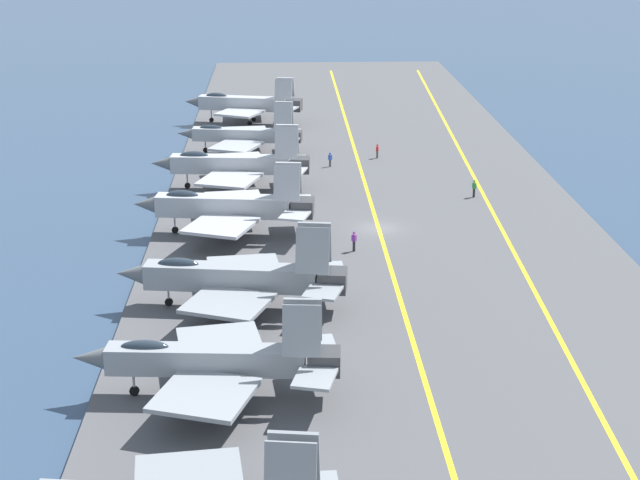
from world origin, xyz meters
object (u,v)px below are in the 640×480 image
(parked_jet_seventh, at_px, (245,104))
(crew_red_vest, at_px, (377,150))
(crew_blue_vest, at_px, (330,159))
(parked_jet_fifth, at_px, (234,164))
(parked_jet_fourth, at_px, (227,206))
(parked_jet_third, at_px, (235,277))
(crew_purple_vest, at_px, (354,240))
(crew_green_vest, at_px, (474,188))
(parked_jet_sixth, at_px, (243,135))
(parked_jet_second, at_px, (213,360))

(parked_jet_seventh, relative_size, crew_red_vest, 9.53)
(crew_blue_vest, bearing_deg, parked_jet_fifth, 129.33)
(parked_jet_fourth, height_order, parked_jet_seventh, parked_jet_fourth)
(parked_jet_third, relative_size, crew_purple_vest, 9.57)
(parked_jet_seventh, xyz_separation_m, crew_red_vest, (-19.62, -16.09, -1.77))
(parked_jet_fifth, bearing_deg, parked_jet_fourth, -179.92)
(parked_jet_fourth, bearing_deg, parked_jet_third, -175.02)
(parked_jet_third, xyz_separation_m, crew_green_vest, (27.83, -23.11, -1.48))
(parked_jet_third, bearing_deg, parked_jet_fourth, 4.98)
(crew_green_vest, bearing_deg, parked_jet_sixth, 51.59)
(parked_jet_third, bearing_deg, crew_blue_vest, -12.57)
(parked_jet_second, bearing_deg, parked_jet_sixth, 0.25)
(crew_red_vest, bearing_deg, crew_green_vest, -152.78)
(crew_green_vest, bearing_deg, crew_blue_vest, 48.10)
(parked_jet_fourth, xyz_separation_m, crew_purple_vest, (-4.95, -11.16, -1.68))
(parked_jet_fifth, bearing_deg, parked_jet_second, -179.09)
(parked_jet_third, xyz_separation_m, parked_jet_fifth, (31.85, 1.50, 0.19))
(parked_jet_fourth, bearing_deg, parked_jet_fifth, 0.08)
(parked_jet_seventh, height_order, crew_blue_vest, parked_jet_seventh)
(parked_jet_second, bearing_deg, parked_jet_seventh, 0.42)
(parked_jet_fifth, height_order, parked_jet_seventh, parked_jet_fifth)
(parked_jet_second, height_order, crew_blue_vest, parked_jet_second)
(parked_jet_second, relative_size, parked_jet_sixth, 1.08)
(crew_green_vest, xyz_separation_m, crew_purple_vest, (-15.73, 13.43, -0.00))
(crew_blue_vest, bearing_deg, parked_jet_fourth, 155.83)
(parked_jet_fifth, xyz_separation_m, crew_purple_vest, (-19.75, -11.18, -1.68))
(crew_red_vest, bearing_deg, parked_jet_fifth, 126.98)
(parked_jet_fourth, relative_size, parked_jet_fifth, 0.99)
(parked_jet_fourth, bearing_deg, crew_green_vest, -66.33)
(crew_green_vest, distance_m, crew_blue_vest, 18.93)
(crew_red_vest, bearing_deg, parked_jet_seventh, 39.35)
(crew_green_vest, relative_size, crew_blue_vest, 1.09)
(crew_blue_vest, bearing_deg, parked_jet_seventh, 24.04)
(parked_jet_third, height_order, parked_jet_seventh, parked_jet_third)
(crew_green_vest, xyz_separation_m, crew_red_vest, (16.25, 8.36, -0.07))
(parked_jet_fourth, relative_size, crew_green_vest, 9.07)
(parked_jet_sixth, distance_m, crew_green_vest, 30.86)
(parked_jet_sixth, height_order, crew_green_vest, parked_jet_sixth)
(parked_jet_seventh, height_order, crew_green_vest, parked_jet_seventh)
(parked_jet_fourth, xyz_separation_m, crew_green_vest, (10.78, -24.60, -1.68))
(crew_purple_vest, bearing_deg, crew_blue_vest, 1.32)
(parked_jet_second, distance_m, parked_jet_fifth, 45.56)
(parked_jet_third, bearing_deg, parked_jet_seventh, 1.21)
(crew_red_vest, bearing_deg, crew_blue_vest, 122.26)
(crew_blue_vest, height_order, crew_purple_vest, crew_purple_vest)
(parked_jet_seventh, height_order, crew_red_vest, parked_jet_seventh)
(parked_jet_seventh, relative_size, crew_blue_vest, 9.66)
(crew_blue_vest, distance_m, crew_purple_vest, 28.38)
(parked_jet_third, height_order, crew_green_vest, parked_jet_third)
(crew_purple_vest, bearing_deg, parked_jet_fifth, 29.52)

